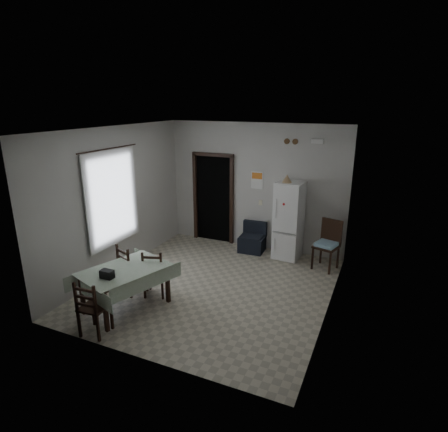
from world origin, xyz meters
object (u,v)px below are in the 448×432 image
Objects in this scene: fridge at (289,220)px; dining_chair_far_right at (155,272)px; navy_seat at (252,237)px; corner_chair at (326,245)px; dining_chair_far_left at (132,268)px; dining_chair_near_head at (94,307)px; dining_table at (126,288)px.

dining_chair_far_right is (-1.72, -2.61, -0.42)m from fridge.
navy_seat is 2.76m from dining_chair_far_right.
corner_chair is at bearing -13.34° from fridge.
navy_seat is 3.00m from dining_chair_far_left.
fridge is 0.98m from corner_chair.
dining_chair_near_head is at bearing 65.22° from dining_chair_far_right.
navy_seat is 0.73× the size of dining_chair_far_left.
corner_chair reaches higher than dining_chair_near_head.
fridge is at bearing -141.53° from dining_chair_far_right.
fridge is 3.47m from dining_chair_far_left.
fridge is at bearing 178.16° from corner_chair.
corner_chair is at bearing -12.48° from navy_seat.
fridge is at bearing -120.63° from dining_chair_near_head.
corner_chair is 1.11× the size of dining_chair_far_left.
corner_chair is 1.15× the size of dining_chair_near_head.
corner_chair reaches higher than dining_chair_far_right.
navy_seat is (-0.83, 0.00, -0.52)m from fridge.
dining_chair_far_left is at bearing -82.91° from dining_chair_near_head.
fridge reaches higher than navy_seat.
dining_table is (-1.07, -3.20, 0.02)m from navy_seat.
fridge is 4.41m from dining_chair_near_head.
dining_chair_far_left is at bearing -119.44° from navy_seat.
dining_chair_far_left reaches higher than navy_seat.
dining_chair_near_head is (0.28, -1.28, -0.02)m from dining_chair_far_left.
dining_table reaches higher than navy_seat.
dining_chair_far_right is at bearing -111.92° from navy_seat.
dining_chair_near_head is (-1.04, -3.97, 0.11)m from navy_seat.
dining_chair_far_left is (-1.33, -2.69, 0.13)m from navy_seat.
dining_chair_far_left reaches higher than dining_table.
corner_chair is (0.88, -0.28, -0.34)m from fridge.
dining_table is at bearing -117.82° from corner_chair.
navy_seat is 3.37m from dining_table.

